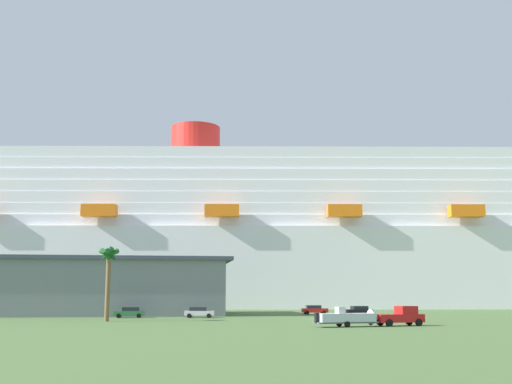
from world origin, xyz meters
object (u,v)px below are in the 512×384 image
object	(u,v)px
pickup_truck	(400,316)
parked_car_red_hatchback	(314,309)
small_boat_on_trailer	(351,318)
parked_car_black_coupe	(358,311)
palm_tree	(109,262)
parked_car_silver_sedan	(199,312)
parked_car_green_wagon	(130,312)
cruise_ship	(338,244)

from	to	relation	value
pickup_truck	parked_car_red_hatchback	distance (m)	41.04
small_boat_on_trailer	parked_car_black_coupe	xyz separation A→B (m)	(10.27, 34.58, -0.12)
palm_tree	parked_car_black_coupe	size ratio (longest dim) A/B	2.06
small_boat_on_trailer	parked_car_silver_sedan	world-z (taller)	small_boat_on_trailer
palm_tree	small_boat_on_trailer	bearing A→B (deg)	-30.65
pickup_truck	parked_car_silver_sedan	distance (m)	34.85
parked_car_silver_sedan	palm_tree	bearing A→B (deg)	-137.16
parked_car_silver_sedan	parked_car_black_coupe	world-z (taller)	same
parked_car_silver_sedan	parked_car_green_wagon	distance (m)	10.48
small_boat_on_trailer	parked_car_silver_sedan	distance (m)	32.53
cruise_ship	parked_car_red_hatchback	distance (m)	55.67
small_boat_on_trailer	parked_car_red_hatchback	world-z (taller)	small_boat_on_trailer
small_boat_on_trailer	parked_car_red_hatchback	size ratio (longest dim) A/B	1.95
parked_car_green_wagon	parked_car_black_coupe	distance (m)	37.25
parked_car_silver_sedan	parked_car_green_wagon	size ratio (longest dim) A/B	1.02
palm_tree	parked_car_green_wagon	distance (m)	14.17
cruise_ship	palm_tree	bearing A→B (deg)	-123.12
small_boat_on_trailer	parked_car_black_coupe	distance (m)	36.07
cruise_ship	parked_car_green_wagon	world-z (taller)	cruise_ship
palm_tree	parked_car_red_hatchback	distance (m)	42.15
cruise_ship	palm_tree	world-z (taller)	cruise_ship
pickup_truck	cruise_ship	bearing A→B (deg)	80.54
parked_car_green_wagon	parked_car_red_hatchback	xyz separation A→B (m)	(31.01, 13.24, -0.00)
palm_tree	parked_car_silver_sedan	xyz separation A→B (m)	(12.30, 11.41, -6.89)
cruise_ship	parked_car_red_hatchback	size ratio (longest dim) A/B	64.10
small_boat_on_trailer	parked_car_green_wagon	size ratio (longest dim) A/B	1.97
parked_car_red_hatchback	pickup_truck	bearing A→B (deg)	-87.83
small_boat_on_trailer	palm_tree	size ratio (longest dim) A/B	0.92
parked_car_silver_sedan	parked_car_red_hatchback	size ratio (longest dim) A/B	1.01
parked_car_silver_sedan	parked_car_red_hatchback	xyz separation A→B (m)	(20.56, 14.07, -0.00)
cruise_ship	small_boat_on_trailer	distance (m)	96.68
cruise_ship	pickup_truck	size ratio (longest dim) A/B	49.84
small_boat_on_trailer	palm_tree	world-z (taller)	palm_tree
cruise_ship	pickup_truck	xyz separation A→B (m)	(-15.28, -91.70, -15.50)
palm_tree	parked_car_black_coupe	bearing A→B (deg)	24.61
pickup_truck	parked_car_green_wagon	bearing A→B (deg)	139.54
small_boat_on_trailer	parked_car_silver_sedan	xyz separation A→B (m)	(-16.13, 28.25, -0.12)
palm_tree	parked_car_green_wagon	bearing A→B (deg)	81.38
palm_tree	parked_car_black_coupe	xyz separation A→B (m)	(38.70, 17.73, -6.89)
parked_car_black_coupe	parked_car_silver_sedan	bearing A→B (deg)	-166.53
parked_car_black_coupe	parked_car_red_hatchback	bearing A→B (deg)	127.02
parked_car_red_hatchback	small_boat_on_trailer	bearing A→B (deg)	-95.98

